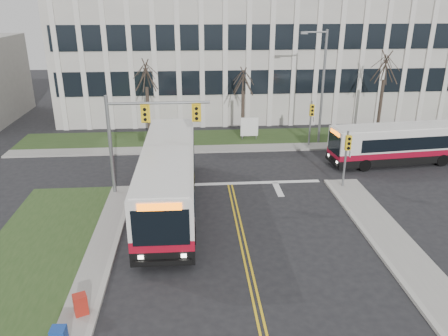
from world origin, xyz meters
TOP-DOWN VIEW (x-y plane):
  - ground at (0.00, 0.00)m, footprint 120.00×120.00m
  - sidewalk_west at (-7.00, -5.00)m, footprint 1.20×26.00m
  - sidewalk_cross at (5.00, 15.20)m, footprint 44.00×1.60m
  - building_lawn at (5.00, 18.00)m, footprint 44.00×5.00m
  - office_building at (5.00, 30.00)m, footprint 40.00×16.00m
  - mast_arm_signal at (-5.62, 7.16)m, footprint 6.11×0.38m
  - signal_pole_near at (7.20, 6.90)m, footprint 0.34×0.39m
  - signal_pole_far at (7.20, 15.40)m, footprint 0.34×0.39m
  - streetlight at (8.03, 16.20)m, footprint 2.15×0.25m
  - directory_sign at (2.50, 17.50)m, footprint 1.50×0.12m
  - tree_left at (-6.00, 18.00)m, footprint 1.80×1.80m
  - tree_mid at (2.00, 18.20)m, footprint 1.80×1.80m
  - tree_right at (14.00, 18.00)m, footprint 1.80×1.80m
  - bus_main at (-3.78, 5.03)m, footprint 2.98×13.25m
  - bus_cross at (12.92, 11.09)m, footprint 10.79×3.31m
  - newspaper_box_red at (-6.80, -4.20)m, footprint 0.63×0.61m

SIDE VIEW (x-z plane):
  - ground at x=0.00m, z-range 0.00..0.00m
  - building_lawn at x=5.00m, z-range 0.00..0.12m
  - sidewalk_west at x=-7.00m, z-range 0.00..0.14m
  - sidewalk_cross at x=5.00m, z-range 0.00..0.14m
  - newspaper_box_red at x=-6.80m, z-range 0.00..0.95m
  - directory_sign at x=2.50m, z-range 0.17..2.17m
  - bus_cross at x=12.92m, z-range 0.00..2.83m
  - bus_main at x=-3.78m, z-range 0.00..3.53m
  - signal_pole_near at x=7.20m, z-range 0.60..4.40m
  - signal_pole_far at x=7.20m, z-range 0.60..4.40m
  - mast_arm_signal at x=-5.62m, z-range 1.16..7.36m
  - tree_mid at x=2.00m, z-range 1.47..8.29m
  - streetlight at x=8.03m, z-range 0.59..9.79m
  - tree_left at x=-6.00m, z-range 1.66..9.36m
  - tree_right at x=14.00m, z-range 1.78..10.03m
  - office_building at x=5.00m, z-range 0.00..12.00m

